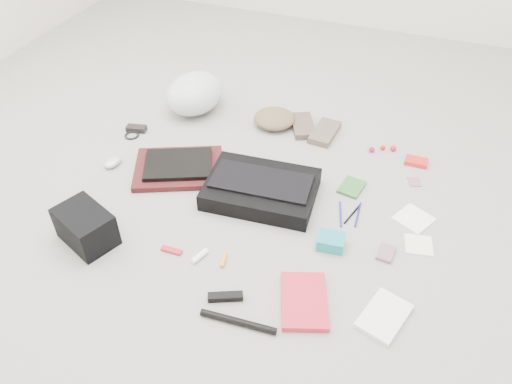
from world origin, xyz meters
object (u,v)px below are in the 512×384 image
(messenger_bag, at_px, (261,189))
(accordion_wallet, at_px, (331,242))
(bike_helmet, at_px, (194,93))
(camera_bag, at_px, (86,227))
(book_red, at_px, (304,301))
(laptop, at_px, (178,164))

(messenger_bag, xyz_separation_m, accordion_wallet, (0.36, -0.18, -0.01))
(bike_helmet, height_order, camera_bag, bike_helmet)
(book_red, bearing_deg, bike_helmet, 112.77)
(laptop, height_order, camera_bag, camera_bag)
(laptop, distance_m, book_red, 0.92)
(laptop, bearing_deg, camera_bag, -128.09)
(messenger_bag, relative_size, laptop, 1.54)
(camera_bag, bearing_deg, accordion_wallet, 41.09)
(messenger_bag, bearing_deg, camera_bag, -142.96)
(accordion_wallet, bearing_deg, bike_helmet, 136.30)
(messenger_bag, height_order, book_red, messenger_bag)
(messenger_bag, distance_m, camera_bag, 0.74)
(camera_bag, distance_m, book_red, 0.90)
(messenger_bag, height_order, camera_bag, camera_bag)
(bike_helmet, relative_size, camera_bag, 1.53)
(messenger_bag, xyz_separation_m, camera_bag, (-0.55, -0.49, 0.03))
(messenger_bag, height_order, bike_helmet, bike_helmet)
(bike_helmet, xyz_separation_m, camera_bag, (0.03, -1.03, -0.03))
(bike_helmet, bearing_deg, book_red, -36.82)
(messenger_bag, relative_size, book_red, 1.95)
(bike_helmet, height_order, accordion_wallet, bike_helmet)
(laptop, relative_size, book_red, 1.27)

